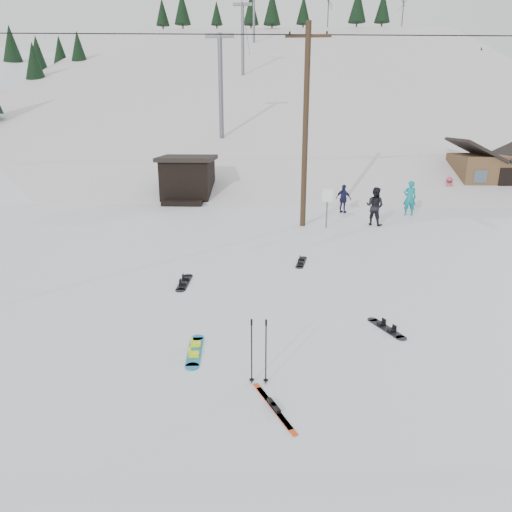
# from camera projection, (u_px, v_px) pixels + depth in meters

# --- Properties ---
(ground) EXTENTS (200.00, 200.00, 0.00)m
(ground) POSITION_uv_depth(u_px,v_px,m) (226.00, 384.00, 8.83)
(ground) COLOR white
(ground) RESTS_ON ground
(ski_slope) EXTENTS (60.00, 85.24, 65.97)m
(ski_slope) POSITION_uv_depth(u_px,v_px,m) (275.00, 244.00, 64.87)
(ski_slope) COLOR silver
(ski_slope) RESTS_ON ground
(ridge_left) EXTENTS (47.54, 95.03, 58.38)m
(ridge_left) POSITION_uv_depth(u_px,v_px,m) (1.00, 246.00, 59.98)
(ridge_left) COLOR white
(ridge_left) RESTS_ON ground
(treeline_crest) EXTENTS (50.00, 6.00, 10.00)m
(treeline_crest) POSITION_uv_depth(u_px,v_px,m) (279.00, 146.00, 91.08)
(treeline_crest) COLOR black
(treeline_crest) RESTS_ON ski_slope
(utility_pole) EXTENTS (2.00, 0.26, 9.00)m
(utility_pole) POSITION_uv_depth(u_px,v_px,m) (306.00, 125.00, 20.77)
(utility_pole) COLOR #3A2819
(utility_pole) RESTS_ON ground
(trail_sign) EXTENTS (0.50, 0.09, 1.85)m
(trail_sign) POSITION_uv_depth(u_px,v_px,m) (327.00, 201.00, 21.27)
(trail_sign) COLOR #595B60
(trail_sign) RESTS_ON ground
(lift_hut) EXTENTS (3.40, 4.10, 2.75)m
(lift_hut) POSITION_uv_depth(u_px,v_px,m) (188.00, 179.00, 28.76)
(lift_hut) COLOR black
(lift_hut) RESTS_ON ground
(lift_tower_near) EXTENTS (2.20, 0.36, 8.00)m
(lift_tower_near) POSITION_uv_depth(u_px,v_px,m) (221.00, 81.00, 35.51)
(lift_tower_near) COLOR #595B60
(lift_tower_near) RESTS_ON ski_slope
(lift_tower_mid) EXTENTS (2.20, 0.36, 8.00)m
(lift_tower_mid) POSITION_uv_depth(u_px,v_px,m) (243.00, 35.00, 52.77)
(lift_tower_mid) COLOR #595B60
(lift_tower_mid) RESTS_ON ski_slope
(lift_tower_far) EXTENTS (2.20, 0.36, 8.00)m
(lift_tower_far) POSITION_uv_depth(u_px,v_px,m) (254.00, 12.00, 70.04)
(lift_tower_far) COLOR #595B60
(lift_tower_far) RESTS_ON ski_slope
(cabin) EXTENTS (5.39, 4.40, 3.77)m
(cabin) POSITION_uv_depth(u_px,v_px,m) (493.00, 173.00, 30.49)
(cabin) COLOR brown
(cabin) RESTS_ON ground
(hero_snowboard) EXTENTS (0.43, 1.59, 0.11)m
(hero_snowboard) POSITION_uv_depth(u_px,v_px,m) (195.00, 351.00, 10.06)
(hero_snowboard) COLOR #1C85B9
(hero_snowboard) RESTS_ON ground
(hero_skis) EXTENTS (0.83, 1.52, 0.09)m
(hero_skis) POSITION_uv_depth(u_px,v_px,m) (274.00, 407.00, 8.10)
(hero_skis) COLOR #B93813
(hero_skis) RESTS_ON ground
(ski_poles) EXTENTS (0.37, 0.10, 1.35)m
(ski_poles) POSITION_uv_depth(u_px,v_px,m) (259.00, 351.00, 8.68)
(ski_poles) COLOR black
(ski_poles) RESTS_ON ground
(board_scatter_b) EXTENTS (0.34, 1.63, 0.11)m
(board_scatter_b) POSITION_uv_depth(u_px,v_px,m) (184.00, 282.00, 14.30)
(board_scatter_b) COLOR black
(board_scatter_b) RESTS_ON ground
(board_scatter_d) EXTENTS (0.74, 1.25, 0.10)m
(board_scatter_d) POSITION_uv_depth(u_px,v_px,m) (386.00, 328.00, 11.16)
(board_scatter_d) COLOR black
(board_scatter_d) RESTS_ON ground
(board_scatter_f) EXTENTS (0.45, 1.45, 0.10)m
(board_scatter_f) POSITION_uv_depth(u_px,v_px,m) (301.00, 262.00, 16.35)
(board_scatter_f) COLOR black
(board_scatter_f) RESTS_ON ground
(skier_teal) EXTENTS (0.69, 0.46, 1.85)m
(skier_teal) POSITION_uv_depth(u_px,v_px,m) (410.00, 198.00, 24.26)
(skier_teal) COLOR #0D7F85
(skier_teal) RESTS_ON ground
(skier_dark) EXTENTS (1.13, 1.07, 1.84)m
(skier_dark) POSITION_uv_depth(u_px,v_px,m) (375.00, 206.00, 21.99)
(skier_dark) COLOR black
(skier_dark) RESTS_ON ground
(skier_pink) EXTENTS (1.02, 0.70, 1.46)m
(skier_pink) POSITION_uv_depth(u_px,v_px,m) (448.00, 189.00, 28.97)
(skier_pink) COLOR #C14457
(skier_pink) RESTS_ON ground
(skier_navy) EXTENTS (0.97, 0.83, 1.55)m
(skier_navy) POSITION_uv_depth(u_px,v_px,m) (344.00, 199.00, 24.91)
(skier_navy) COLOR #19193F
(skier_navy) RESTS_ON ground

